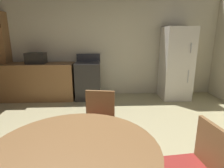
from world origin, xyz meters
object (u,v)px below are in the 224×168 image
at_px(chair_east, 196,166).
at_px(oven_range, 88,80).
at_px(microwave, 36,58).
at_px(dining_table, 74,167).
at_px(chair_north, 99,121).
at_px(refrigerator, 176,64).

bearing_deg(chair_east, oven_range, -76.30).
height_order(microwave, dining_table, microwave).
bearing_deg(chair_north, dining_table, 0.00).
bearing_deg(oven_range, chair_east, -70.43).
bearing_deg(refrigerator, dining_table, -121.44).
bearing_deg(refrigerator, oven_range, 178.59).
height_order(microwave, chair_north, microwave).
xyz_separation_m(oven_range, refrigerator, (2.18, -0.05, 0.41)).
xyz_separation_m(microwave, chair_north, (1.55, -2.37, -0.53)).
height_order(refrigerator, chair_north, refrigerator).
bearing_deg(dining_table, chair_east, 5.87).
distance_m(refrigerator, dining_table, 3.89).
distance_m(chair_north, chair_east, 1.22).
height_order(oven_range, chair_north, oven_range).
relative_size(microwave, chair_north, 0.51).
xyz_separation_m(microwave, chair_east, (2.39, -3.26, -0.53)).
bearing_deg(chair_east, dining_table, 0.00).
bearing_deg(refrigerator, microwave, 179.16).
xyz_separation_m(oven_range, chair_east, (1.16, -3.26, 0.03)).
bearing_deg(refrigerator, chair_north, -128.80).
height_order(oven_range, microwave, microwave).
distance_m(refrigerator, chair_east, 3.39).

